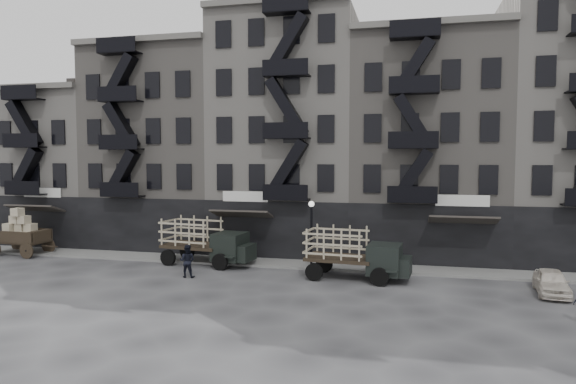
% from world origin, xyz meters
% --- Properties ---
extents(ground, '(140.00, 140.00, 0.00)m').
position_xyz_m(ground, '(0.00, 0.00, 0.00)').
color(ground, '#38383A').
rests_on(ground, ground).
extents(sidewalk, '(55.00, 2.50, 0.15)m').
position_xyz_m(sidewalk, '(0.00, 3.75, 0.07)').
color(sidewalk, slate).
rests_on(sidewalk, ground).
extents(building_west, '(10.00, 11.35, 13.20)m').
position_xyz_m(building_west, '(-20.00, 9.83, 6.00)').
color(building_west, '#A8A29A').
rests_on(building_west, ground).
extents(building_midwest, '(10.00, 11.35, 16.20)m').
position_xyz_m(building_midwest, '(-10.00, 9.83, 7.50)').
color(building_midwest, gray).
rests_on(building_midwest, ground).
extents(building_center, '(10.00, 11.35, 18.20)m').
position_xyz_m(building_center, '(-0.00, 9.82, 8.50)').
color(building_center, '#A8A29A').
rests_on(building_center, ground).
extents(building_mideast, '(10.00, 11.35, 16.20)m').
position_xyz_m(building_mideast, '(10.00, 9.83, 7.50)').
color(building_mideast, gray).
rests_on(building_mideast, ground).
extents(lamp_post, '(0.36, 0.36, 4.28)m').
position_xyz_m(lamp_post, '(3.00, 2.60, 2.78)').
color(lamp_post, black).
rests_on(lamp_post, ground).
extents(wagon, '(4.10, 2.41, 3.34)m').
position_xyz_m(wagon, '(-18.11, 2.59, 1.91)').
color(wagon, black).
rests_on(wagon, ground).
extents(stake_truck_west, '(6.25, 3.13, 3.02)m').
position_xyz_m(stake_truck_west, '(-3.97, 2.58, 1.72)').
color(stake_truck_west, black).
rests_on(stake_truck_west, ground).
extents(stake_truck_east, '(6.05, 2.91, 2.95)m').
position_xyz_m(stake_truck_east, '(5.82, 0.82, 1.68)').
color(stake_truck_east, black).
rests_on(stake_truck_east, ground).
extents(car_east, '(1.84, 3.86, 1.27)m').
position_xyz_m(car_east, '(15.95, -0.05, 0.64)').
color(car_east, beige).
rests_on(car_east, ground).
extents(pedestrian_mid, '(0.98, 0.79, 1.92)m').
position_xyz_m(pedestrian_mid, '(-3.65, -0.95, 0.96)').
color(pedestrian_mid, black).
rests_on(pedestrian_mid, ground).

